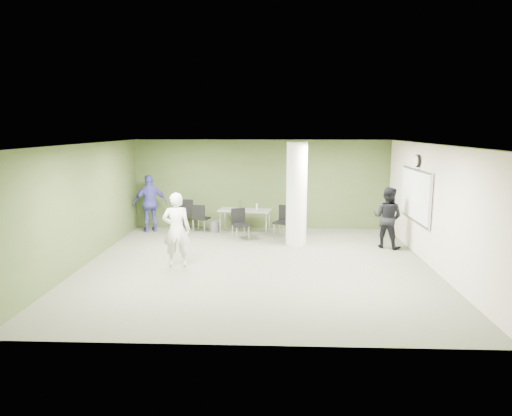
{
  "coord_description": "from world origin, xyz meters",
  "views": [
    {
      "loc": [
        0.39,
        -10.24,
        3.14
      ],
      "look_at": [
        -0.06,
        1.0,
        1.17
      ],
      "focal_mm": 32.0,
      "sensor_mm": 36.0,
      "label": 1
    }
  ],
  "objects_px": {
    "folding_table": "(245,211)",
    "man_black": "(387,218)",
    "man_blue": "(150,203)",
    "chair_back_left": "(188,212)",
    "woman_white": "(177,230)"
  },
  "relations": [
    {
      "from": "folding_table",
      "to": "chair_back_left",
      "type": "bearing_deg",
      "value": 178.63
    },
    {
      "from": "woman_white",
      "to": "chair_back_left",
      "type": "bearing_deg",
      "value": -91.03
    },
    {
      "from": "folding_table",
      "to": "chair_back_left",
      "type": "height_order",
      "value": "chair_back_left"
    },
    {
      "from": "folding_table",
      "to": "man_blue",
      "type": "relative_size",
      "value": 0.93
    },
    {
      "from": "folding_table",
      "to": "woman_white",
      "type": "bearing_deg",
      "value": -102.99
    },
    {
      "from": "woman_white",
      "to": "man_blue",
      "type": "height_order",
      "value": "man_blue"
    },
    {
      "from": "woman_white",
      "to": "man_blue",
      "type": "distance_m",
      "value": 3.89
    },
    {
      "from": "man_blue",
      "to": "chair_back_left",
      "type": "bearing_deg",
      "value": 163.24
    },
    {
      "from": "folding_table",
      "to": "man_black",
      "type": "height_order",
      "value": "man_black"
    },
    {
      "from": "man_black",
      "to": "man_blue",
      "type": "xyz_separation_m",
      "value": [
        -6.8,
        1.67,
        0.06
      ]
    },
    {
      "from": "woman_white",
      "to": "man_blue",
      "type": "xyz_separation_m",
      "value": [
        -1.57,
        3.56,
        0.02
      ]
    },
    {
      "from": "folding_table",
      "to": "chair_back_left",
      "type": "relative_size",
      "value": 1.63
    },
    {
      "from": "man_black",
      "to": "chair_back_left",
      "type": "bearing_deg",
      "value": 16.14
    },
    {
      "from": "man_blue",
      "to": "man_black",
      "type": "bearing_deg",
      "value": 141.69
    },
    {
      "from": "chair_back_left",
      "to": "man_blue",
      "type": "distance_m",
      "value": 1.17
    }
  ]
}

